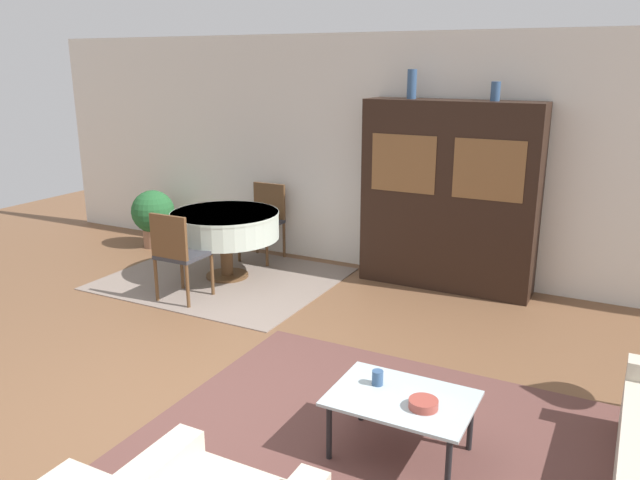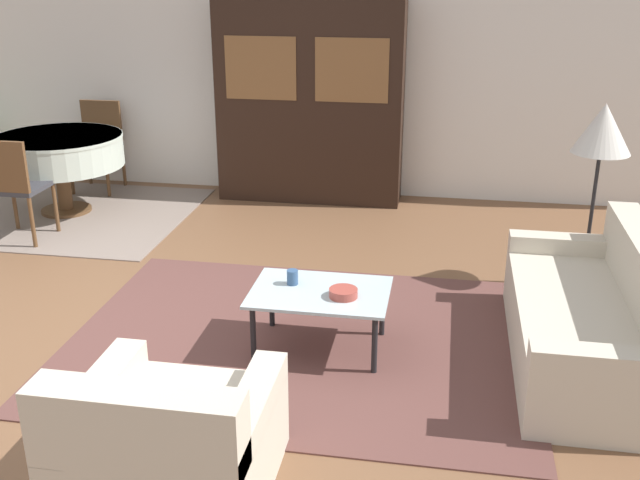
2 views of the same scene
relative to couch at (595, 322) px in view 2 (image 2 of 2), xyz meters
name	(u,v)px [view 2 (image 2 of 2)]	position (x,y,z in m)	size (l,w,h in m)	color
ground_plane	(105,346)	(-3.06, -0.32, -0.28)	(14.00, 14.00, 0.00)	brown
wall_back	(245,61)	(-3.06, 3.31, 1.07)	(10.00, 0.06, 2.70)	silver
area_rug	(300,340)	(-1.83, -0.04, -0.28)	(3.00, 2.34, 0.01)	brown
dining_rug	(62,214)	(-4.63, 2.08, -0.28)	(2.46, 2.05, 0.01)	gray
couch	(595,322)	(0.00, 0.00, 0.00)	(0.85, 1.81, 0.78)	beige
armchair	(169,445)	(-2.13, -1.61, 0.00)	(0.90, 0.90, 0.75)	beige
coffee_table	(320,297)	(-1.68, -0.11, 0.09)	(0.87, 0.61, 0.40)	black
display_cabinet	(310,102)	(-2.33, 3.03, 0.72)	(1.85, 0.45, 2.01)	black
dining_table	(59,151)	(-4.62, 2.15, 0.33)	(1.21, 1.21, 0.76)	brown
dining_chair_near	(13,183)	(-4.62, 1.33, 0.26)	(0.44, 0.44, 0.93)	brown
dining_chair_far	(98,139)	(-4.62, 2.98, 0.26)	(0.44, 0.44, 0.93)	brown
floor_lamp	(602,134)	(0.13, 1.23, 0.90)	(0.42, 0.42, 1.40)	black
cup	(292,277)	(-1.87, -0.04, 0.18)	(0.07, 0.07, 0.10)	#33517A
bowl	(343,293)	(-1.53, -0.18, 0.15)	(0.18, 0.18, 0.05)	#9E4238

